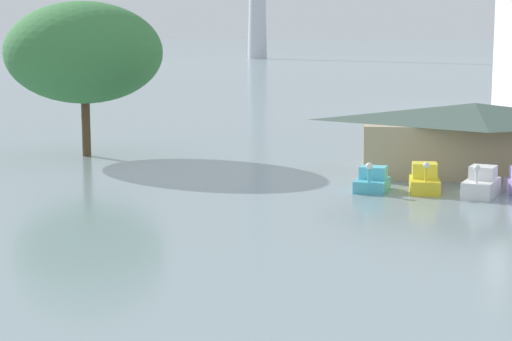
# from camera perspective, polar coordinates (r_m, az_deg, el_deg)

# --- Properties ---
(pedal_boat_cyan) EXTENTS (1.90, 2.48, 1.55)m
(pedal_boat_cyan) POSITION_cam_1_polar(r_m,az_deg,el_deg) (44.29, 7.49, -0.69)
(pedal_boat_cyan) COLOR #4CB7CC
(pedal_boat_cyan) RESTS_ON ground
(pedal_boat_yellow) EXTENTS (1.45, 2.48, 1.65)m
(pedal_boat_yellow) POSITION_cam_1_polar(r_m,az_deg,el_deg) (44.32, 10.79, -0.66)
(pedal_boat_yellow) COLOR yellow
(pedal_boat_yellow) RESTS_ON ground
(pedal_boat_white) EXTENTS (2.19, 3.00, 1.67)m
(pedal_boat_white) POSITION_cam_1_polar(r_m,az_deg,el_deg) (43.84, 14.30, -0.86)
(pedal_boat_white) COLOR white
(pedal_boat_white) RESTS_ON ground
(boathouse) EXTENTS (13.26, 8.07, 3.91)m
(boathouse) POSITION_cam_1_polar(r_m,az_deg,el_deg) (50.99, 13.85, 2.15)
(boathouse) COLOR tan
(boathouse) RESTS_ON ground
(shoreline_tree_tall_left) EXTENTS (9.88, 9.88, 9.73)m
(shoreline_tree_tall_left) POSITION_cam_1_polar(r_m,az_deg,el_deg) (56.94, -11.01, 7.46)
(shoreline_tree_tall_left) COLOR brown
(shoreline_tree_tall_left) RESTS_ON ground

